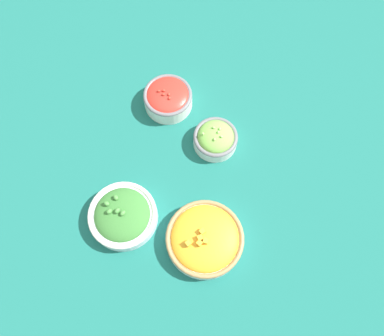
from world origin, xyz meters
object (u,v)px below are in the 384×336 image
bowl_broccoli (123,215)px  bowl_lettuce (215,138)px  bowl_squash (205,239)px  bowl_cherry_tomatoes (168,98)px

bowl_broccoli → bowl_lettuce: bearing=-29.1°
bowl_broccoli → bowl_squash: (0.01, -0.22, -0.00)m
bowl_lettuce → bowl_squash: size_ratio=0.63×
bowl_broccoli → bowl_cherry_tomatoes: size_ratio=1.26×
bowl_broccoli → bowl_lettuce: (0.29, -0.16, 0.00)m
bowl_lettuce → bowl_cherry_tomatoes: bearing=65.6°
bowl_lettuce → bowl_squash: same height
bowl_cherry_tomatoes → bowl_squash: bearing=-147.0°
bowl_broccoli → bowl_lettuce: size_ratio=1.43×
bowl_lettuce → bowl_cherry_tomatoes: size_ratio=0.88×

